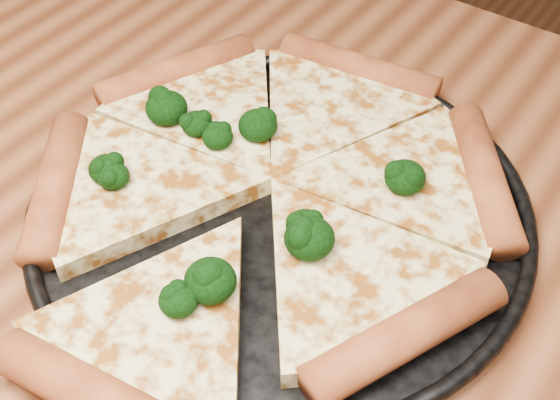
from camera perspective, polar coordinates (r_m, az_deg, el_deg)
The scene contains 4 objects.
dining_table at distance 0.57m, azimuth -7.85°, elevation -13.43°, with size 1.20×0.90×0.75m.
pizza_pan at distance 0.53m, azimuth -0.00°, elevation -0.62°, with size 0.36×0.36×0.02m.
pizza at distance 0.53m, azimuth -1.04°, elevation 0.95°, with size 0.37×0.40×0.03m.
broccoli_florets at distance 0.52m, azimuth -3.44°, elevation 1.12°, with size 0.22×0.20×0.03m.
Camera 1 is at (0.23, -0.19, 1.15)m, focal length 47.82 mm.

